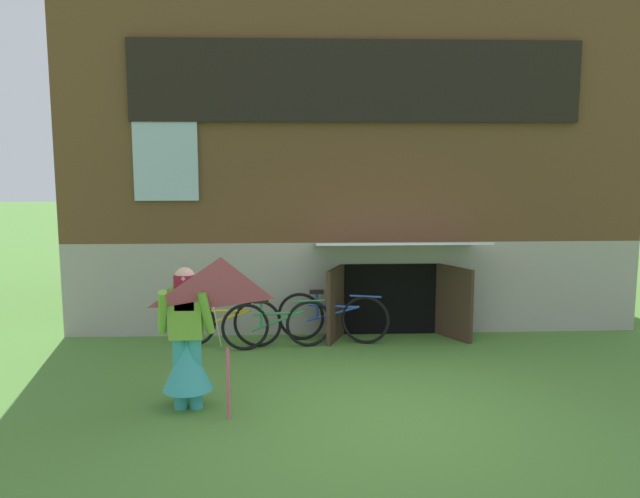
{
  "coord_description": "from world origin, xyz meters",
  "views": [
    {
      "loc": [
        -0.94,
        -6.4,
        2.67
      ],
      "look_at": [
        -0.59,
        1.3,
        1.53
      ],
      "focal_mm": 36.81,
      "sensor_mm": 36.0,
      "label": 1
    }
  ],
  "objects_px": {
    "person": "(187,350)",
    "bicycle_yellow": "(224,322)",
    "bicycle_blue": "(332,317)",
    "kite": "(222,302)",
    "bicycle_green": "(277,324)"
  },
  "relations": [
    {
      "from": "person",
      "to": "bicycle_blue",
      "type": "distance_m",
      "value": 2.91
    },
    {
      "from": "person",
      "to": "bicycle_yellow",
      "type": "bearing_deg",
      "value": 99.22
    },
    {
      "from": "kite",
      "to": "bicycle_blue",
      "type": "bearing_deg",
      "value": 66.89
    },
    {
      "from": "bicycle_yellow",
      "to": "bicycle_green",
      "type": "bearing_deg",
      "value": -4.74
    },
    {
      "from": "bicycle_yellow",
      "to": "person",
      "type": "bearing_deg",
      "value": -90.07
    },
    {
      "from": "person",
      "to": "bicycle_yellow",
      "type": "relative_size",
      "value": 0.95
    },
    {
      "from": "bicycle_green",
      "to": "bicycle_yellow",
      "type": "height_order",
      "value": "bicycle_yellow"
    },
    {
      "from": "bicycle_yellow",
      "to": "kite",
      "type": "bearing_deg",
      "value": -80.28
    },
    {
      "from": "bicycle_blue",
      "to": "bicycle_yellow",
      "type": "height_order",
      "value": "bicycle_blue"
    },
    {
      "from": "kite",
      "to": "bicycle_yellow",
      "type": "relative_size",
      "value": 1.01
    },
    {
      "from": "bicycle_blue",
      "to": "bicycle_yellow",
      "type": "distance_m",
      "value": 1.51
    },
    {
      "from": "kite",
      "to": "bicycle_blue",
      "type": "relative_size",
      "value": 1.01
    },
    {
      "from": "bicycle_green",
      "to": "kite",
      "type": "bearing_deg",
      "value": -109.34
    },
    {
      "from": "bicycle_blue",
      "to": "bicycle_green",
      "type": "bearing_deg",
      "value": -145.02
    },
    {
      "from": "person",
      "to": "bicycle_green",
      "type": "relative_size",
      "value": 0.99
    }
  ]
}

